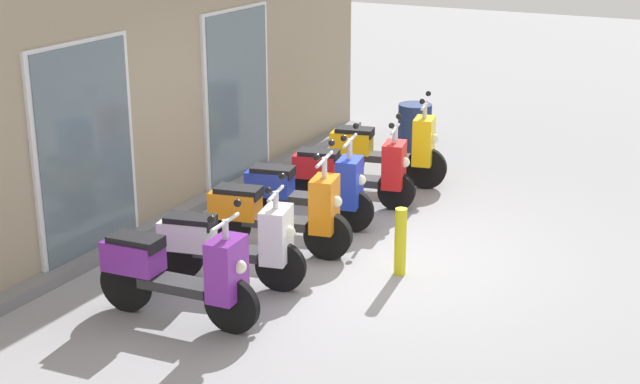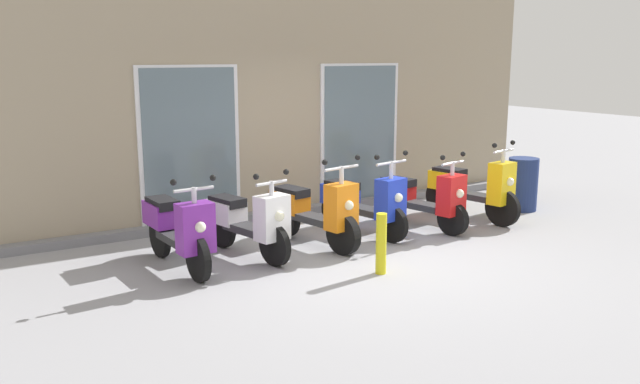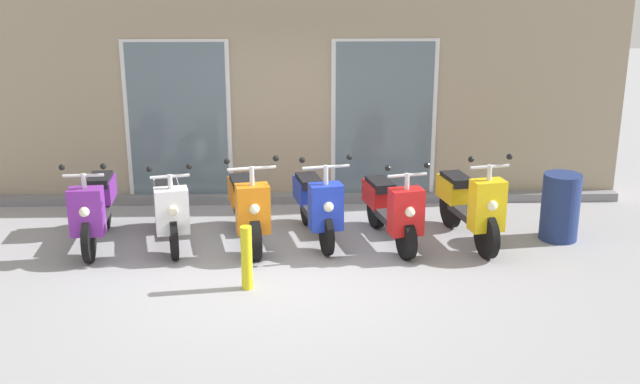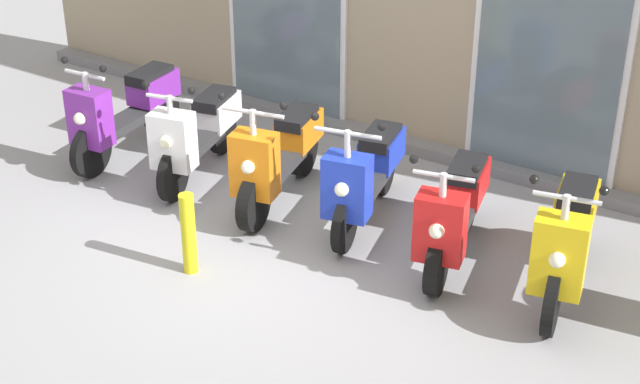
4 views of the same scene
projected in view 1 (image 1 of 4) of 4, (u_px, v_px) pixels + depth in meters
ground_plane at (368, 255)px, 9.90m from camera, size 40.00×40.00×0.00m
storefront_facade at (156, 72)px, 10.53m from camera, size 9.59×0.50×3.58m
scooter_purple at (178, 271)px, 8.25m from camera, size 0.52×1.62×1.16m
scooter_white at (229, 241)px, 9.01m from camera, size 0.66×1.53×1.12m
scooter_orange at (278, 213)px, 9.80m from camera, size 0.71×1.63×1.22m
scooter_blue at (308, 188)px, 10.56m from camera, size 0.71×1.55×1.20m
scooter_red at (353, 171)px, 11.27m from camera, size 0.68×1.55×1.13m
scooter_yellow at (387, 148)px, 12.04m from camera, size 0.66×1.61×1.23m
trash_bin at (414, 133)px, 13.07m from camera, size 0.47×0.47×0.84m
curb_bollard at (400, 242)px, 9.30m from camera, size 0.12×0.12×0.70m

